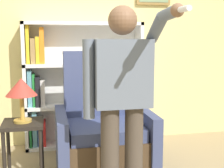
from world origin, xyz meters
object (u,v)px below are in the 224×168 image
bookcase (74,86)px  table_lamp (21,89)px  armchair (103,134)px  side_table (23,134)px  person_standing (122,94)px

bookcase → table_lamp: bearing=-122.8°
armchair → side_table: size_ratio=2.15×
bookcase → person_standing: (0.26, -1.53, 0.16)m
bookcase → armchair: bookcase is taller
person_standing → armchair: bearing=92.5°
bookcase → armchair: (0.23, -0.80, -0.40)m
bookcase → table_lamp: bookcase is taller
side_table → table_lamp: bearing=108.4°
armchair → person_standing: 0.92m
armchair → table_lamp: bearing=-174.7°
side_table → table_lamp: 0.44m
bookcase → side_table: (-0.56, -0.87, -0.32)m
bookcase → side_table: size_ratio=2.72×
bookcase → side_table: bearing=-122.8°
person_standing → table_lamp: 1.05m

